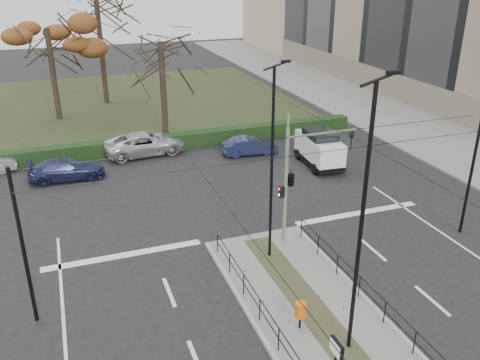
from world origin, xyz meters
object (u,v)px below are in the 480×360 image
at_px(streetlamp_median_far, 272,164).
at_px(rust_tree, 47,28).
at_px(bare_tree_near, 161,49).
at_px(streetlamp_median_near, 362,223).
at_px(parked_car_fifth, 250,146).
at_px(litter_bin, 301,310).
at_px(parked_car_third, 66,169).
at_px(info_panel, 336,356).
at_px(parked_car_fourth, 145,144).
at_px(bare_tree_center, 96,0).
at_px(white_van, 319,147).
at_px(traffic_light, 293,177).

relative_size(streetlamp_median_far, rust_tree, 0.89).
distance_m(rust_tree, bare_tree_near, 10.48).
bearing_deg(streetlamp_median_near, parked_car_fifth, 79.02).
bearing_deg(litter_bin, parked_car_third, 112.41).
distance_m(streetlamp_median_far, parked_car_third, 15.12).
relative_size(info_panel, streetlamp_median_far, 0.27).
bearing_deg(parked_car_fifth, streetlamp_median_far, 168.20).
distance_m(streetlamp_median_near, parked_car_fourth, 21.82).
height_order(streetlamp_median_far, parked_car_fourth, streetlamp_median_far).
bearing_deg(litter_bin, bare_tree_center, 94.58).
height_order(info_panel, white_van, info_panel).
distance_m(streetlamp_median_near, parked_car_third, 20.64).
distance_m(bare_tree_center, bare_tree_near, 12.08).
distance_m(rust_tree, parked_car_fifth, 18.88).
bearing_deg(litter_bin, streetlamp_median_far, 79.31).
xyz_separation_m(traffic_light, white_van, (5.92, 8.30, -2.10)).
bearing_deg(streetlamp_median_far, parked_car_fourth, 100.40).
relative_size(streetlamp_median_near, parked_car_third, 2.08).
relative_size(traffic_light, white_van, 1.26).
bearing_deg(litter_bin, parked_car_fifth, 74.60).
relative_size(bare_tree_center, parked_car_fifth, 3.49).
bearing_deg(rust_tree, info_panel, -79.27).
distance_m(streetlamp_median_far, white_van, 12.25).
relative_size(litter_bin, streetlamp_median_near, 0.11).
bearing_deg(parked_car_third, streetlamp_median_far, -144.68).
height_order(parked_car_third, white_van, white_van).
height_order(white_van, parked_car_fifth, white_van).
bearing_deg(parked_car_fourth, rust_tree, 21.17).
xyz_separation_m(streetlamp_median_near, parked_car_fourth, (-2.99, 21.23, -4.07)).
bearing_deg(rust_tree, traffic_light, -69.26).
bearing_deg(streetlamp_median_near, white_van, 65.32).
bearing_deg(streetlamp_median_near, bare_tree_near, 92.03).
bearing_deg(info_panel, traffic_light, 72.03).
bearing_deg(parked_car_fifth, litter_bin, 169.94).
bearing_deg(litter_bin, traffic_light, 68.00).
relative_size(streetlamp_median_far, parked_car_fifth, 2.30).
relative_size(traffic_light, streetlamp_median_near, 0.59).
bearing_deg(bare_tree_center, streetlamp_median_far, -82.96).
distance_m(litter_bin, streetlamp_median_far, 6.03).
bearing_deg(litter_bin, streetlamp_median_near, -51.33).
height_order(litter_bin, info_panel, info_panel).
xyz_separation_m(rust_tree, parked_car_fifth, (11.82, -13.10, -6.71)).
relative_size(litter_bin, white_van, 0.24).
bearing_deg(white_van, streetlamp_median_near, -114.68).
relative_size(parked_car_fourth, white_van, 1.24).
bearing_deg(bare_tree_near, streetlamp_median_far, -88.01).
height_order(litter_bin, streetlamp_median_far, streetlamp_median_far).
bearing_deg(streetlamp_median_near, bare_tree_center, 96.20).
distance_m(traffic_light, info_panel, 9.67).
bearing_deg(traffic_light, parked_car_fifth, 78.04).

